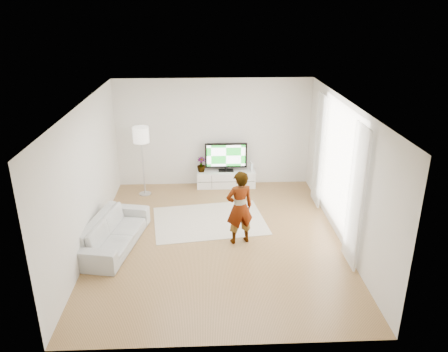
{
  "coord_description": "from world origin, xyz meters",
  "views": [
    {
      "loc": [
        -0.22,
        -7.85,
        4.51
      ],
      "look_at": [
        0.15,
        0.4,
        1.23
      ],
      "focal_mm": 35.0,
      "sensor_mm": 36.0,
      "label": 1
    }
  ],
  "objects_px": {
    "media_console": "(226,179)",
    "television": "(226,156)",
    "rug": "(209,221)",
    "player": "(240,208)",
    "sofa": "(114,232)",
    "floor_lamp": "(141,138)"
  },
  "relations": [
    {
      "from": "sofa",
      "to": "floor_lamp",
      "type": "relative_size",
      "value": 1.19
    },
    {
      "from": "rug",
      "to": "sofa",
      "type": "relative_size",
      "value": 1.16
    },
    {
      "from": "media_console",
      "to": "player",
      "type": "xyz_separation_m",
      "value": [
        0.12,
        -2.9,
        0.56
      ]
    },
    {
      "from": "television",
      "to": "floor_lamp",
      "type": "height_order",
      "value": "floor_lamp"
    },
    {
      "from": "sofa",
      "to": "media_console",
      "type": "bearing_deg",
      "value": -27.76
    },
    {
      "from": "floor_lamp",
      "to": "player",
      "type": "bearing_deg",
      "value": -48.53
    },
    {
      "from": "player",
      "to": "sofa",
      "type": "bearing_deg",
      "value": -15.54
    },
    {
      "from": "media_console",
      "to": "player",
      "type": "height_order",
      "value": "player"
    },
    {
      "from": "media_console",
      "to": "floor_lamp",
      "type": "height_order",
      "value": "floor_lamp"
    },
    {
      "from": "television",
      "to": "player",
      "type": "xyz_separation_m",
      "value": [
        0.12,
        -2.93,
        -0.06
      ]
    },
    {
      "from": "media_console",
      "to": "player",
      "type": "bearing_deg",
      "value": -87.57
    },
    {
      "from": "floor_lamp",
      "to": "sofa",
      "type": "bearing_deg",
      "value": -96.47
    },
    {
      "from": "television",
      "to": "player",
      "type": "relative_size",
      "value": 0.71
    },
    {
      "from": "television",
      "to": "floor_lamp",
      "type": "relative_size",
      "value": 0.62
    },
    {
      "from": "rug",
      "to": "player",
      "type": "distance_m",
      "value": 1.36
    },
    {
      "from": "floor_lamp",
      "to": "rug",
      "type": "bearing_deg",
      "value": -43.74
    },
    {
      "from": "rug",
      "to": "player",
      "type": "height_order",
      "value": "player"
    },
    {
      "from": "media_console",
      "to": "floor_lamp",
      "type": "xyz_separation_m",
      "value": [
        -2.08,
        -0.41,
        1.27
      ]
    },
    {
      "from": "media_console",
      "to": "television",
      "type": "height_order",
      "value": "television"
    },
    {
      "from": "player",
      "to": "rug",
      "type": "bearing_deg",
      "value": -74.41
    },
    {
      "from": "sofa",
      "to": "floor_lamp",
      "type": "xyz_separation_m",
      "value": [
        0.29,
        2.52,
        1.18
      ]
    },
    {
      "from": "television",
      "to": "rug",
      "type": "xyz_separation_m",
      "value": [
        -0.47,
        -1.98,
        -0.83
      ]
    }
  ]
}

